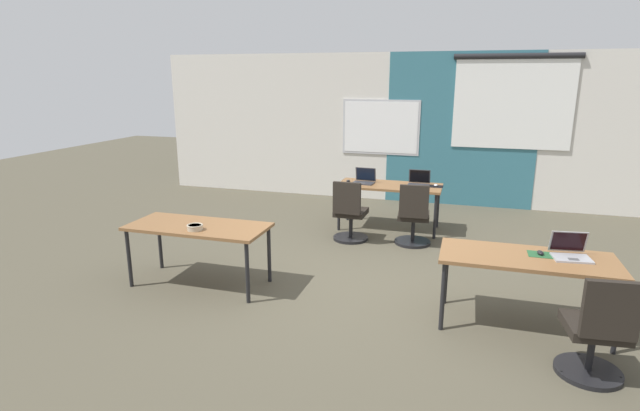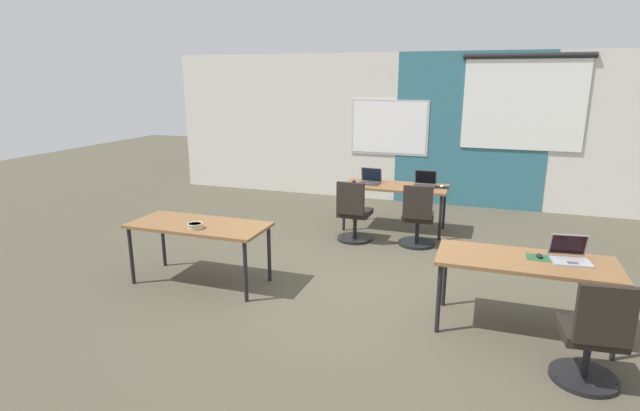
% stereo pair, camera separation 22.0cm
% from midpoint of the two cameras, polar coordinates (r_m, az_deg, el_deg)
% --- Properties ---
extents(ground_plane, '(24.00, 24.00, 0.00)m').
position_cam_midpoint_polar(ground_plane, '(5.96, 5.49, -8.76)').
color(ground_plane, '#4C4738').
extents(back_wall_assembly, '(10.00, 0.27, 2.80)m').
position_cam_midpoint_polar(back_wall_assembly, '(9.65, 11.90, 8.68)').
color(back_wall_assembly, silver).
rests_on(back_wall_assembly, ground).
extents(desk_near_left, '(1.60, 0.70, 0.72)m').
position_cam_midpoint_polar(desk_near_left, '(5.85, -12.72, -2.63)').
color(desk_near_left, brown).
rests_on(desk_near_left, ground).
extents(desk_near_right, '(1.60, 0.70, 0.72)m').
position_cam_midpoint_polar(desk_near_right, '(5.05, 23.75, -6.34)').
color(desk_near_right, brown).
rests_on(desk_near_right, ground).
extents(desk_far_center, '(1.60, 0.70, 0.72)m').
position_cam_midpoint_polar(desk_far_center, '(7.82, 9.44, 1.88)').
color(desk_far_center, brown).
rests_on(desk_far_center, ground).
extents(laptop_far_left, '(0.35, 0.30, 0.23)m').
position_cam_midpoint_polar(laptop_far_left, '(7.88, 6.54, 2.91)').
color(laptop_far_left, '#333338').
rests_on(laptop_far_left, desk_far_center).
extents(mouse_far_left, '(0.06, 0.10, 0.03)m').
position_cam_midpoint_polar(mouse_far_left, '(7.94, 4.70, 2.80)').
color(mouse_far_left, black).
rests_on(mouse_far_left, desk_far_center).
extents(chair_far_left, '(0.52, 0.55, 0.92)m').
position_cam_midpoint_polar(chair_far_left, '(7.25, 4.77, -1.29)').
color(chair_far_left, black).
rests_on(chair_far_left, ground).
extents(laptop_far_right, '(0.33, 0.29, 0.23)m').
position_cam_midpoint_polar(laptop_far_right, '(7.82, 12.76, 2.55)').
color(laptop_far_right, '#333338').
rests_on(laptop_far_right, desk_far_center).
extents(mousepad_far_right, '(0.22, 0.19, 0.00)m').
position_cam_midpoint_polar(mousepad_far_right, '(7.79, 14.64, 2.03)').
color(mousepad_far_right, black).
rests_on(mousepad_far_right, desk_far_center).
extents(mouse_far_right, '(0.06, 0.10, 0.03)m').
position_cam_midpoint_polar(mouse_far_right, '(7.79, 14.65, 2.16)').
color(mouse_far_right, silver).
rests_on(mouse_far_right, mousepad_far_right).
extents(chair_far_right, '(0.52, 0.56, 0.92)m').
position_cam_midpoint_polar(chair_far_right, '(7.17, 12.03, -1.75)').
color(chair_far_right, black).
rests_on(chair_far_right, ground).
extents(laptop_near_right_end, '(0.37, 0.33, 0.23)m').
position_cam_midpoint_polar(laptop_near_right_end, '(5.15, 27.96, -5.14)').
color(laptop_near_right_end, '#9E9EA3').
rests_on(laptop_near_right_end, desk_near_right).
extents(mousepad_near_right_end, '(0.22, 0.19, 0.00)m').
position_cam_midpoint_polar(mousepad_near_right_end, '(5.12, 25.07, -5.47)').
color(mousepad_near_right_end, '#23512D').
rests_on(mousepad_near_right_end, desk_near_right).
extents(mouse_near_right_end, '(0.07, 0.11, 0.03)m').
position_cam_midpoint_polar(mouse_near_right_end, '(5.11, 25.09, -5.27)').
color(mouse_near_right_end, black).
rests_on(mouse_near_right_end, mousepad_near_right_end).
extents(chair_near_right_end, '(0.52, 0.56, 0.92)m').
position_cam_midpoint_polar(chair_near_right_end, '(4.53, 30.13, -13.47)').
color(chair_near_right_end, black).
rests_on(chair_near_right_end, ground).
extents(snack_bowl, '(0.18, 0.18, 0.06)m').
position_cam_midpoint_polar(snack_bowl, '(5.65, -13.12, -2.26)').
color(snack_bowl, tan).
rests_on(snack_bowl, desk_near_left).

